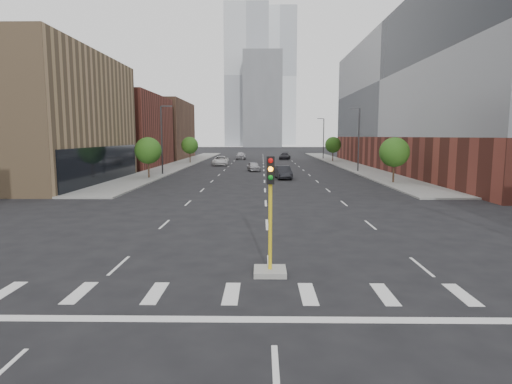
{
  "coord_description": "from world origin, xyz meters",
  "views": [
    {
      "loc": [
        -0.32,
        -6.42,
        5.11
      ],
      "look_at": [
        -0.58,
        13.53,
        2.5
      ],
      "focal_mm": 30.0,
      "sensor_mm": 36.0,
      "label": 1
    }
  ],
  "objects_px": {
    "car_distant": "(241,156)",
    "median_traffic_signal": "(270,249)",
    "car_mid_right": "(283,172)",
    "car_deep_right": "(285,156)",
    "car_far_left": "(221,161)",
    "car_near_left": "(254,166)"
  },
  "relations": [
    {
      "from": "median_traffic_signal",
      "to": "car_distant",
      "type": "bearing_deg",
      "value": 93.53
    },
    {
      "from": "median_traffic_signal",
      "to": "car_mid_right",
      "type": "height_order",
      "value": "median_traffic_signal"
    },
    {
      "from": "car_near_left",
      "to": "car_mid_right",
      "type": "bearing_deg",
      "value": -80.29
    },
    {
      "from": "car_near_left",
      "to": "car_distant",
      "type": "bearing_deg",
      "value": 87.63
    },
    {
      "from": "car_mid_right",
      "to": "median_traffic_signal",
      "type": "bearing_deg",
      "value": -99.22
    },
    {
      "from": "car_near_left",
      "to": "car_mid_right",
      "type": "distance_m",
      "value": 12.09
    },
    {
      "from": "car_distant",
      "to": "median_traffic_signal",
      "type": "bearing_deg",
      "value": -85.7
    },
    {
      "from": "median_traffic_signal",
      "to": "car_far_left",
      "type": "relative_size",
      "value": 0.76
    },
    {
      "from": "car_near_left",
      "to": "median_traffic_signal",
      "type": "bearing_deg",
      "value": -96.64
    },
    {
      "from": "car_mid_right",
      "to": "car_deep_right",
      "type": "distance_m",
      "value": 42.97
    },
    {
      "from": "car_mid_right",
      "to": "car_distant",
      "type": "bearing_deg",
      "value": 93.75
    },
    {
      "from": "car_mid_right",
      "to": "car_distant",
      "type": "distance_m",
      "value": 44.13
    },
    {
      "from": "car_distant",
      "to": "car_deep_right",
      "type": "bearing_deg",
      "value": -3.0
    },
    {
      "from": "car_mid_right",
      "to": "car_near_left",
      "type": "bearing_deg",
      "value": 102.54
    },
    {
      "from": "car_mid_right",
      "to": "car_deep_right",
      "type": "relative_size",
      "value": 0.9
    },
    {
      "from": "car_near_left",
      "to": "car_deep_right",
      "type": "bearing_deg",
      "value": 70.24
    },
    {
      "from": "car_mid_right",
      "to": "car_far_left",
      "type": "distance_m",
      "value": 25.88
    },
    {
      "from": "median_traffic_signal",
      "to": "car_far_left",
      "type": "xyz_separation_m",
      "value": [
        -7.55,
        59.98,
        -0.17
      ]
    },
    {
      "from": "car_far_left",
      "to": "car_deep_right",
      "type": "bearing_deg",
      "value": 55.67
    },
    {
      "from": "median_traffic_signal",
      "to": "car_distant",
      "type": "relative_size",
      "value": 0.88
    },
    {
      "from": "median_traffic_signal",
      "to": "car_mid_right",
      "type": "bearing_deg",
      "value": 86.4
    },
    {
      "from": "car_near_left",
      "to": "car_mid_right",
      "type": "height_order",
      "value": "car_mid_right"
    }
  ]
}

